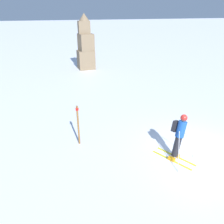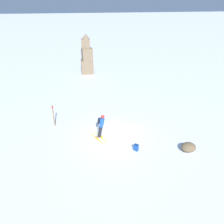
{
  "view_description": "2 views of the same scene",
  "coord_description": "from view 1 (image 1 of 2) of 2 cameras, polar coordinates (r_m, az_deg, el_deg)",
  "views": [
    {
      "loc": [
        -5.98,
        -6.04,
        5.52
      ],
      "look_at": [
        -2.47,
        3.6,
        0.76
      ],
      "focal_mm": 35.0,
      "sensor_mm": 36.0,
      "label": 1
    },
    {
      "loc": [
        -2.47,
        -13.76,
        9.51
      ],
      "look_at": [
        0.18,
        1.4,
        1.4
      ],
      "focal_mm": 35.0,
      "sensor_mm": 36.0,
      "label": 2
    }
  ],
  "objects": [
    {
      "name": "ground_plane",
      "position": [
        10.13,
        20.86,
        -9.98
      ],
      "size": [
        300.0,
        300.0,
        0.0
      ],
      "primitive_type": "plane",
      "color": "white"
    },
    {
      "name": "trail_marker",
      "position": [
        9.69,
        -8.84,
        -3.01
      ],
      "size": [
        0.13,
        0.13,
        1.88
      ],
      "color": "brown",
      "rests_on": "ground"
    },
    {
      "name": "skier",
      "position": [
        9.16,
        17.14,
        -5.48
      ],
      "size": [
        1.41,
        1.8,
        1.9
      ],
      "rotation": [
        0.0,
        0.0,
        0.44
      ],
      "color": "yellow",
      "rests_on": "ground"
    },
    {
      "name": "rock_pillar",
      "position": [
        23.05,
        -6.92,
        16.57
      ],
      "size": [
        1.64,
        1.44,
        5.35
      ],
      "color": "#7A664C",
      "rests_on": "ground"
    }
  ]
}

